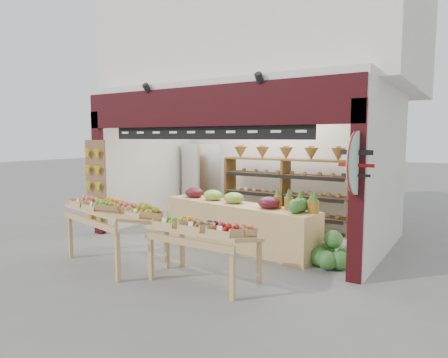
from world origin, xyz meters
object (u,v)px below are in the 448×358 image
at_px(back_shelving, 286,178).
at_px(watermelon_pile, 330,254).
at_px(mid_counter, 237,223).
at_px(refrigerator, 201,180).
at_px(display_table_right, 204,230).
at_px(display_table_left, 114,211).
at_px(cardboard_stack, 186,217).

distance_m(back_shelving, watermelon_pile, 2.91).
xyz_separation_m(mid_counter, watermelon_pile, (1.88, -0.18, -0.27)).
height_order(back_shelving, watermelon_pile, back_shelving).
distance_m(back_shelving, refrigerator, 2.57).
relative_size(mid_counter, display_table_right, 2.23).
distance_m(display_table_right, watermelon_pile, 2.23).
xyz_separation_m(mid_counter, display_table_left, (-1.30, -1.91, 0.41)).
relative_size(back_shelving, refrigerator, 1.58).
xyz_separation_m(cardboard_stack, watermelon_pile, (3.82, -1.07, -0.02)).
bearing_deg(display_table_left, refrigerator, 105.29).
bearing_deg(refrigerator, cardboard_stack, -50.78).
xyz_separation_m(display_table_left, display_table_right, (1.86, 0.03, -0.10)).
relative_size(mid_counter, display_table_left, 1.75).
bearing_deg(display_table_left, cardboard_stack, 102.90).
xyz_separation_m(refrigerator, display_table_left, (1.11, -4.06, -0.10)).
height_order(cardboard_stack, watermelon_pile, cardboard_stack).
relative_size(cardboard_stack, watermelon_pile, 1.23).
height_order(display_table_left, display_table_right, display_table_left).
distance_m(display_table_left, display_table_right, 1.86).
distance_m(mid_counter, display_table_right, 1.99).
bearing_deg(cardboard_stack, mid_counter, -24.46).
height_order(mid_counter, display_table_left, display_table_left).
bearing_deg(mid_counter, refrigerator, 138.23).
relative_size(display_table_left, watermelon_pile, 2.58).
distance_m(refrigerator, display_table_right, 5.02).
xyz_separation_m(cardboard_stack, mid_counter, (1.94, -0.88, 0.24)).
bearing_deg(watermelon_pile, back_shelving, 129.37).
distance_m(back_shelving, display_table_left, 4.12).
xyz_separation_m(refrigerator, cardboard_stack, (0.47, -1.27, -0.75)).
relative_size(mid_counter, watermelon_pile, 4.52).
relative_size(back_shelving, watermelon_pile, 4.04).
distance_m(back_shelving, display_table_right, 3.86).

